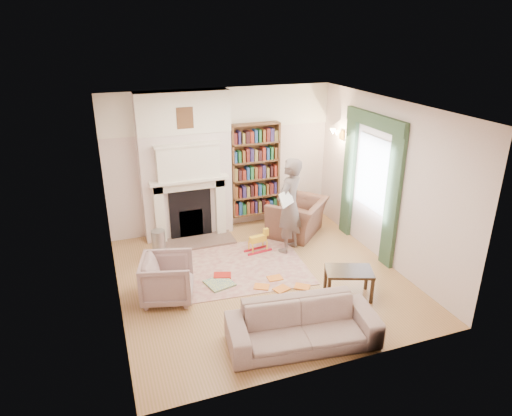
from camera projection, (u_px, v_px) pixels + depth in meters
name	position (u px, v px, depth m)	size (l,w,h in m)	color
floor	(261.00, 278.00, 7.54)	(4.50, 4.50, 0.00)	olive
ceiling	(262.00, 107.00, 6.48)	(4.50, 4.50, 0.00)	white
wall_back	(222.00, 160.00, 8.97)	(4.50, 4.50, 0.00)	silver
wall_front	(332.00, 267.00, 5.05)	(4.50, 4.50, 0.00)	silver
wall_left	(109.00, 218.00, 6.30)	(4.50, 4.50, 0.00)	silver
wall_right	(386.00, 183.00, 7.72)	(4.50, 4.50, 0.00)	silver
fireplace	(186.00, 168.00, 8.56)	(1.70, 0.58, 2.80)	silver
bookcase	(255.00, 170.00, 9.15)	(1.00, 0.24, 1.85)	brown
window	(372.00, 173.00, 8.04)	(0.02, 0.90, 1.30)	silver
curtain_left	(393.00, 200.00, 7.51)	(0.07, 0.32, 2.40)	#2D442C
curtain_right	(349.00, 175.00, 8.74)	(0.07, 0.32, 2.40)	#2D442C
pelmet	(375.00, 121.00, 7.68)	(0.09, 1.70, 0.24)	#2D442C
wall_sconce	(333.00, 135.00, 8.77)	(0.20, 0.24, 0.24)	gold
rug	(236.00, 267.00, 7.85)	(2.36, 1.81, 0.01)	beige
armchair_reading	(297.00, 217.00, 9.00)	(1.09, 0.95, 0.71)	#4A3127
armchair_left	(168.00, 279.00, 6.85)	(0.74, 0.76, 0.69)	#A19285
sofa	(303.00, 325.00, 5.89)	(1.95, 0.76, 0.57)	#A89B8A
man_reading	(289.00, 206.00, 8.13)	(0.64, 0.42, 1.76)	#5F514C
newspaper	(286.00, 198.00, 7.82)	(0.37, 0.02, 0.26)	white
coffee_table	(348.00, 283.00, 6.95)	(0.70, 0.45, 0.45)	black
paraffin_heater	(159.00, 245.00, 8.04)	(0.24, 0.24, 0.55)	#94979A
rocking_horse	(258.00, 241.00, 8.31)	(0.49, 0.20, 0.43)	yellow
board_game	(219.00, 283.00, 7.32)	(0.40, 0.40, 0.03)	#E5EA52
game_box_lid	(222.00, 276.00, 7.52)	(0.28, 0.19, 0.05)	red
comic_annuals	(280.00, 285.00, 7.29)	(0.91, 0.63, 0.02)	red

